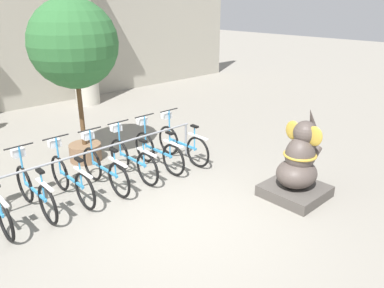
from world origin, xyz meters
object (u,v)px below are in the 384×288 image
bicycle_4 (104,168)px  elephant_statue (298,168)px  potted_tree (74,48)px  bicycle_6 (157,150)px  bicycle_3 (70,177)px  bicycle_7 (181,142)px  bicycle_2 (34,189)px  bicycle_5 (132,158)px

bicycle_4 → elephant_statue: 3.57m
bicycle_4 → potted_tree: 2.52m
bicycle_6 → bicycle_3: bearing=179.5°
bicycle_7 → bicycle_6: bearing=176.7°
bicycle_7 → bicycle_2: bearing=179.1°
bicycle_4 → bicycle_5: 0.65m
bicycle_7 → elephant_statue: (0.44, -2.64, 0.14)m
bicycle_4 → bicycle_7: same height
bicycle_3 → elephant_statue: bearing=-41.7°
bicycle_6 → potted_tree: potted_tree is taller
bicycle_2 → bicycle_3: bearing=0.4°
bicycle_2 → bicycle_3: (0.65, 0.00, 0.00)m
bicycle_5 → potted_tree: potted_tree is taller
bicycle_3 → elephant_statue: (3.03, -2.70, 0.14)m
bicycle_5 → bicycle_3: bearing=179.3°
bicycle_4 → bicycle_7: 1.94m
bicycle_5 → bicycle_6: size_ratio=1.00×
bicycle_5 → bicycle_7: size_ratio=1.00×
bicycle_5 → bicycle_2: bearing=179.7°
bicycle_3 → bicycle_5: (1.29, -0.02, 0.00)m
bicycle_4 → bicycle_7: size_ratio=1.00×
bicycle_2 → bicycle_5: same height
bicycle_4 → bicycle_7: (1.94, -0.01, 0.00)m
bicycle_6 → potted_tree: bearing=123.3°
bicycle_4 → bicycle_6: 1.29m
bicycle_2 → bicycle_6: size_ratio=1.00×
bicycle_2 → bicycle_4: same height
bicycle_2 → bicycle_4: bearing=-1.6°
elephant_statue → bicycle_5: bearing=122.9°
bicycle_2 → bicycle_3: 0.65m
bicycle_4 → bicycle_6: (1.29, 0.02, 0.00)m
bicycle_6 → bicycle_2: bearing=179.7°
bicycle_2 → potted_tree: 2.98m
bicycle_6 → bicycle_7: same height
bicycle_2 → bicycle_5: bearing=-0.3°
bicycle_3 → potted_tree: (1.01, 1.39, 2.04)m
bicycle_2 → bicycle_7: same height
bicycle_7 → potted_tree: 2.95m
bicycle_2 → bicycle_3: size_ratio=1.00×
bicycle_6 → bicycle_7: 0.65m
bicycle_2 → bicycle_7: (3.23, -0.05, 0.00)m
bicycle_3 → potted_tree: bearing=53.9°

